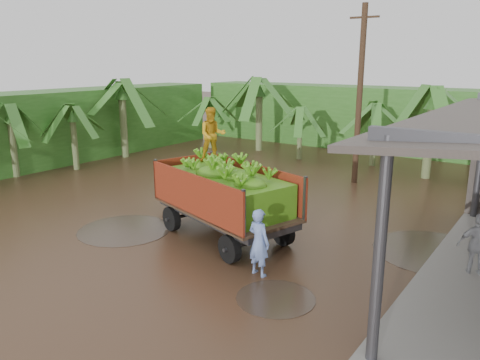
# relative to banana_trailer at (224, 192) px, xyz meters

# --- Properties ---
(ground) EXTENTS (100.00, 100.00, 0.00)m
(ground) POSITION_rel_banana_trailer_xyz_m (0.38, 0.46, -1.38)
(ground) COLOR black
(ground) RESTS_ON ground
(hedge_north) EXTENTS (22.00, 3.00, 3.60)m
(hedge_north) POSITION_rel_banana_trailer_xyz_m (-1.62, 16.46, 0.42)
(hedge_north) COLOR #2D661E
(hedge_north) RESTS_ON ground
(hedge_west) EXTENTS (3.00, 18.00, 3.60)m
(hedge_west) POSITION_rel_banana_trailer_xyz_m (-13.62, 4.46, 0.42)
(hedge_west) COLOR #2D661E
(hedge_west) RESTS_ON ground
(banana_trailer) EXTENTS (6.34, 3.37, 3.74)m
(banana_trailer) POSITION_rel_banana_trailer_xyz_m (0.00, 0.00, 0.00)
(banana_trailer) COLOR #B33119
(banana_trailer) RESTS_ON ground
(man_blue) EXTENTS (0.67, 0.50, 1.69)m
(man_blue) POSITION_rel_banana_trailer_xyz_m (2.20, -1.51, -0.53)
(man_blue) COLOR #6E88C8
(man_blue) RESTS_ON ground
(man_grey) EXTENTS (1.01, 0.68, 1.59)m
(man_grey) POSITION_rel_banana_trailer_xyz_m (6.51, 1.48, -0.58)
(man_grey) COLOR slate
(man_grey) RESTS_ON ground
(utility_pole) EXTENTS (1.20, 0.24, 7.28)m
(utility_pole) POSITION_rel_banana_trailer_xyz_m (0.64, 8.32, 2.32)
(utility_pole) COLOR #47301E
(utility_pole) RESTS_ON ground
(banana_plants) EXTENTS (24.91, 20.54, 4.23)m
(banana_plants) POSITION_rel_banana_trailer_xyz_m (-4.66, 7.21, 0.49)
(banana_plants) COLOR #2D661E
(banana_plants) RESTS_ON ground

